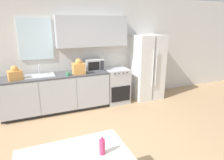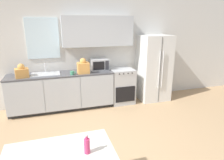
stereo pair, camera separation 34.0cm
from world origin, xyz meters
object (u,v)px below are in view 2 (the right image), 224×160
at_px(refrigerator, 154,68).
at_px(drink_bottle, 87,145).
at_px(coffee_mug, 73,73).
at_px(oven_range, 121,85).
at_px(microwave, 99,64).

xyz_separation_m(refrigerator, drink_bottle, (-2.35, -2.88, -0.05)).
bearing_deg(coffee_mug, oven_range, 8.76).
bearing_deg(oven_range, drink_bottle, -116.15).
distance_m(oven_range, drink_bottle, 3.26).
xyz_separation_m(microwave, drink_bottle, (-0.86, -3.01, -0.22)).
relative_size(refrigerator, drink_bottle, 7.63).
distance_m(refrigerator, drink_bottle, 3.72).
xyz_separation_m(refrigerator, coffee_mug, (-2.20, -0.17, 0.07)).
distance_m(oven_range, coffee_mug, 1.39).
relative_size(oven_range, drink_bottle, 3.97).
bearing_deg(refrigerator, microwave, 174.89).
xyz_separation_m(oven_range, microwave, (-0.57, 0.11, 0.59)).
height_order(oven_range, refrigerator, refrigerator).
relative_size(microwave, coffee_mug, 3.54).
relative_size(oven_range, microwave, 2.07).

